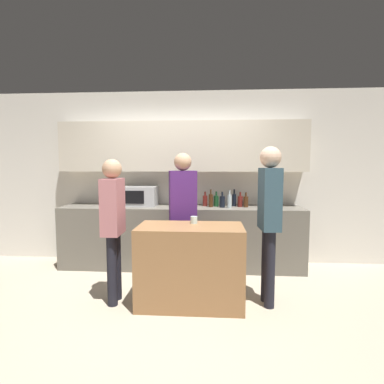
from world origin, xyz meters
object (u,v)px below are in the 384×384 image
Objects in this scene: microwave at (140,196)px; person_left at (183,207)px; bottle_6 at (240,201)px; potted_plant at (276,194)px; cup_0 at (194,220)px; bottle_7 at (246,202)px; bottle_0 at (205,200)px; bottle_3 at (222,201)px; bottle_5 at (234,200)px; bottle_2 at (216,201)px; bottle_4 at (230,201)px; person_center at (113,219)px; bottle_1 at (211,200)px; person_right at (269,211)px; toaster at (113,200)px.

person_left reaches higher than microwave.
microwave is at bearing 178.77° from bottle_6.
cup_0 is (-1.15, -1.15, -0.20)m from potted_plant.
bottle_7 is 1.30m from cup_0.
potted_plant is at bearing -1.23° from bottle_0.
bottle_3 is 0.24m from bottle_5.
bottle_2 reaches higher than bottle_7.
bottle_4 reaches higher than bottle_0.
person_center is (0.02, -1.31, -0.12)m from microwave.
person_center reaches higher than bottle_7.
bottle_6 is at bearing -3.75° from bottle_2.
potted_plant is 0.81m from bottle_3.
bottle_6 is (-0.53, -0.03, -0.11)m from potted_plant.
bottle_2 is at bearing -170.62° from bottle_5.
cup_0 is (-0.27, -1.14, -0.09)m from bottle_2.
person_left is 1.05× the size of person_center.
person_left is at bearing -121.20° from bottle_2.
bottle_3 reaches higher than bottle_6.
bottle_1 is 0.17m from bottle_3.
potted_plant reaches higher than bottle_5.
person_right is (-0.33, -1.24, -0.07)m from potted_plant.
bottle_6 is at bearing 33.32° from bottle_4.
microwave is at bearing 179.39° from person_center.
bottle_3 is at bearing 71.14° from cup_0.
person_center is at bearing -131.04° from bottle_1.
person_center reaches higher than toaster.
bottle_6 is at bearing -1.23° from microwave.
bottle_0 is 0.99× the size of bottle_6.
bottle_3 is 1.05× the size of bottle_7.
toaster is 1.01× the size of bottle_5.
bottle_1 is 1.18× the size of bottle_6.
microwave is 1.37m from bottle_4.
microwave is 2.13m from person_right.
bottle_7 is 0.13× the size of person_right.
microwave is at bearing 128.12° from cup_0.
bottle_1 is 1.17× the size of bottle_2.
bottle_6 is at bearing 16.42° from bottle_3.
bottle_1 is at bearing 166.76° from bottle_4.
person_right is at bearing 138.93° from person_left.
bottle_1 is 0.15× the size of person_right.
bottle_3 is 0.11m from bottle_4.
toaster is 1.16× the size of bottle_6.
person_center is (0.44, -1.31, -0.06)m from toaster.
cup_0 is at bearing -119.20° from bottle_6.
toaster is at bearing 138.99° from cup_0.
bottle_7 is (1.61, -0.07, -0.07)m from microwave.
toaster is 1.79m from bottle_4.
toaster is at bearing -46.22° from person_left.
person_right is (1.72, 0.07, 0.09)m from person_center.
toaster is 1.68m from bottle_3.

